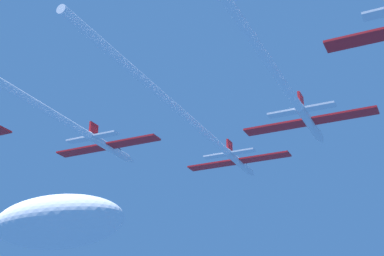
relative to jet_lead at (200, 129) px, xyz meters
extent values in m
cylinder|color=white|center=(0.00, 18.19, -0.03)|extent=(1.37, 12.42, 1.37)
cone|color=white|center=(0.00, 25.77, -0.03)|extent=(1.34, 2.73, 1.34)
ellipsoid|color=black|center=(0.00, 20.92, 0.55)|extent=(0.96, 2.48, 0.68)
cube|color=red|center=(-5.40, 17.57, -0.03)|extent=(9.44, 2.73, 0.30)
cube|color=red|center=(5.40, 17.57, -0.03)|extent=(9.44, 2.73, 0.30)
cube|color=red|center=(0.00, 13.22, 1.65)|extent=(0.36, 2.24, 1.99)
cube|color=white|center=(-2.81, 12.97, -0.03)|extent=(4.25, 1.64, 0.30)
cube|color=white|center=(2.81, 12.97, -0.03)|extent=(4.25, 1.64, 0.30)
cylinder|color=white|center=(0.00, -12.52, -0.03)|extent=(1.23, 48.98, 1.23)
cylinder|color=white|center=(-18.12, 0.55, -0.13)|extent=(1.37, 12.42, 1.37)
cone|color=white|center=(-18.12, 8.12, -0.13)|extent=(1.34, 2.73, 1.34)
ellipsoid|color=black|center=(-18.12, 3.28, 0.45)|extent=(0.96, 2.48, 0.68)
cube|color=red|center=(-23.53, -0.08, -0.13)|extent=(9.44, 2.73, 0.30)
cube|color=red|center=(-12.72, -0.08, -0.13)|extent=(9.44, 2.73, 0.30)
cube|color=red|center=(-18.12, -4.42, 1.55)|extent=(0.36, 2.24, 1.99)
cube|color=white|center=(-20.93, -4.67, -0.13)|extent=(4.25, 1.64, 0.30)
cube|color=white|center=(-15.32, -4.67, -0.13)|extent=(4.25, 1.64, 0.30)
cylinder|color=white|center=(17.91, 1.06, -1.91)|extent=(1.37, 12.42, 1.37)
cone|color=white|center=(17.91, 8.64, -1.91)|extent=(1.34, 2.73, 1.34)
ellipsoid|color=black|center=(17.91, 3.80, -1.33)|extent=(0.96, 2.48, 0.68)
cube|color=red|center=(12.50, 0.44, -1.91)|extent=(9.44, 2.73, 0.30)
cube|color=red|center=(23.31, 0.44, -1.91)|extent=(9.44, 2.73, 0.30)
cube|color=red|center=(17.91, -3.90, -0.23)|extent=(0.36, 2.24, 1.99)
cube|color=white|center=(15.10, -4.15, -1.91)|extent=(4.25, 1.64, 0.30)
cube|color=white|center=(20.71, -4.15, -1.91)|extent=(4.25, 1.64, 0.30)
cylinder|color=white|center=(17.91, -32.56, -1.91)|extent=(1.23, 54.82, 1.23)
cube|color=red|center=(29.12, -16.68, 0.03)|extent=(9.44, 2.73, 0.30)
cube|color=white|center=(31.72, -21.28, 0.03)|extent=(4.25, 1.64, 0.30)
ellipsoid|color=white|center=(-63.15, 44.13, 0.34)|extent=(41.04, 22.57, 14.36)
camera|label=1|loc=(34.48, -76.75, -35.87)|focal=51.97mm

